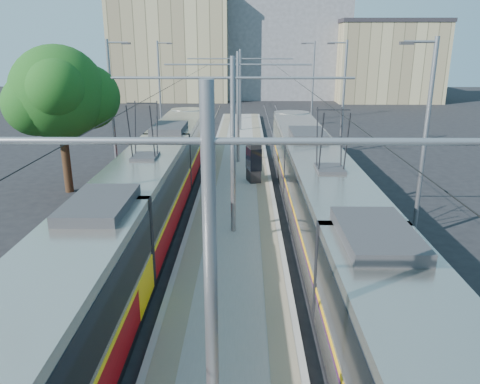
{
  "coord_description": "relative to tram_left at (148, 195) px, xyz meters",
  "views": [
    {
      "loc": [
        0.5,
        -10.07,
        7.72
      ],
      "look_at": [
        0.26,
        9.22,
        1.6
      ],
      "focal_mm": 35.0,
      "sensor_mm": 36.0,
      "label": 1
    }
  ],
  "objects": [
    {
      "name": "catenary",
      "position": [
        3.6,
        5.66,
        2.82
      ],
      "size": [
        9.2,
        70.0,
        7.0
      ],
      "color": "gray",
      "rests_on": "platform"
    },
    {
      "name": "tactile_strip_right",
      "position": [
        5.05,
        8.51,
        -1.4
      ],
      "size": [
        0.7,
        50.0,
        0.01
      ],
      "primitive_type": "cube",
      "color": "gray",
      "rests_on": "platform"
    },
    {
      "name": "street_lamps",
      "position": [
        3.6,
        12.51,
        2.48
      ],
      "size": [
        15.18,
        38.22,
        8.0
      ],
      "color": "gray",
      "rests_on": "ground"
    },
    {
      "name": "rails",
      "position": [
        3.6,
        8.51,
        -1.69
      ],
      "size": [
        8.71,
        70.0,
        0.03
      ],
      "color": "gray",
      "rests_on": "ground"
    },
    {
      "name": "tram_right",
      "position": [
        7.2,
        -1.88,
        0.15
      ],
      "size": [
        2.43,
        32.13,
        5.5
      ],
      "color": "black",
      "rests_on": "ground"
    },
    {
      "name": "tree",
      "position": [
        -5.22,
        5.94,
        3.53
      ],
      "size": [
        5.33,
        4.93,
        7.74
      ],
      "color": "#382314",
      "rests_on": "ground"
    },
    {
      "name": "tram_left",
      "position": [
        0.0,
        0.0,
        0.0
      ],
      "size": [
        2.43,
        31.25,
        5.5
      ],
      "color": "black",
      "rests_on": "ground"
    },
    {
      "name": "ground",
      "position": [
        3.6,
        -8.49,
        -1.71
      ],
      "size": [
        160.0,
        160.0,
        0.0
      ],
      "primitive_type": "plane",
      "color": "black",
      "rests_on": "ground"
    },
    {
      "name": "building_centre",
      "position": [
        9.6,
        55.51,
        7.04
      ],
      "size": [
        18.36,
        14.28,
        17.48
      ],
      "color": "gray",
      "rests_on": "ground"
    },
    {
      "name": "building_right",
      "position": [
        23.6,
        49.51,
        3.74
      ],
      "size": [
        14.28,
        10.2,
        10.88
      ],
      "color": "tan",
      "rests_on": "ground"
    },
    {
      "name": "platform",
      "position": [
        3.6,
        8.51,
        -1.56
      ],
      "size": [
        4.0,
        50.0,
        0.3
      ],
      "primitive_type": "cube",
      "color": "gray",
      "rests_on": "ground"
    },
    {
      "name": "tactile_strip_left",
      "position": [
        2.15,
        8.51,
        -1.4
      ],
      "size": [
        0.7,
        50.0,
        0.01
      ],
      "primitive_type": "cube",
      "color": "gray",
      "rests_on": "platform"
    },
    {
      "name": "building_left",
      "position": [
        -6.4,
        51.51,
        5.73
      ],
      "size": [
        16.32,
        12.24,
        14.85
      ],
      "color": "tan",
      "rests_on": "ground"
    },
    {
      "name": "shelter",
      "position": [
        4.55,
        6.87,
        -0.18
      ],
      "size": [
        0.9,
        1.19,
        2.34
      ],
      "rotation": [
        0.0,
        0.0,
        0.26
      ],
      "color": "black",
      "rests_on": "platform"
    }
  ]
}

